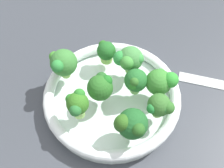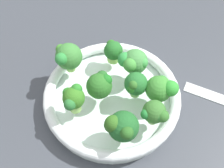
{
  "view_description": "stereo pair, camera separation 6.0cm",
  "coord_description": "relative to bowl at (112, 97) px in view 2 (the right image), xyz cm",
  "views": [
    {
      "loc": [
        -30.28,
        15.31,
        56.35
      ],
      "look_at": [
        1.44,
        2.8,
        7.18
      ],
      "focal_mm": 47.46,
      "sensor_mm": 36.0,
      "label": 1
    },
    {
      "loc": [
        -31.98,
        9.58,
        56.35
      ],
      "look_at": [
        1.44,
        2.8,
        7.18
      ],
      "focal_mm": 47.46,
      "sensor_mm": 36.0,
      "label": 2
    }
  ],
  "objects": [
    {
      "name": "broccoli_floret_7",
      "position": [
        -8.43,
        -6.5,
        5.57
      ],
      "size": [
        4.91,
        5.13,
        5.83
      ],
      "color": "#88B05C",
      "rests_on": "bowl"
    },
    {
      "name": "ground_plane",
      "position": [
        -1.44,
        -2.8,
        -3.38
      ],
      "size": [
        130.0,
        130.0,
        2.5
      ],
      "primitive_type": "cube",
      "color": "#393D44"
    },
    {
      "name": "broccoli_floret_5",
      "position": [
        -10.11,
        0.33,
        5.9
      ],
      "size": [
        6.21,
        6.45,
        6.66
      ],
      "color": "#7FB75A",
      "rests_on": "bowl"
    },
    {
      "name": "bowl",
      "position": [
        0.0,
        0.0,
        0.0
      ],
      "size": [
        29.46,
        29.46,
        4.18
      ],
      "color": "silver",
      "rests_on": "ground_plane"
    },
    {
      "name": "broccoli_floret_6",
      "position": [
        -0.12,
        2.48,
        5.55
      ],
      "size": [
        5.38,
        5.33,
        6.05
      ],
      "color": "#91BE61",
      "rests_on": "bowl"
    },
    {
      "name": "broccoli_floret_0",
      "position": [
        7.81,
        7.88,
        6.39
      ],
      "size": [
        5.92,
        5.73,
        7.19
      ],
      "color": "#87BC55",
      "rests_on": "bowl"
    },
    {
      "name": "broccoli_floret_3",
      "position": [
        3.68,
        -5.33,
        6.35
      ],
      "size": [
        5.5,
        6.29,
        6.89
      ],
      "color": "#8ACB5E",
      "rests_on": "bowl"
    },
    {
      "name": "broccoli_floret_4",
      "position": [
        -1.25,
        -4.46,
        5.81
      ],
      "size": [
        4.87,
        4.75,
        6.22
      ],
      "color": "#7AB65E",
      "rests_on": "bowl"
    },
    {
      "name": "broccoli_floret_8",
      "position": [
        -2.51,
        8.08,
        6.11
      ],
      "size": [
        5.42,
        4.38,
        6.43
      ],
      "color": "#8BBC59",
      "rests_on": "bowl"
    },
    {
      "name": "broccoli_floret_1",
      "position": [
        -3.42,
        -9.14,
        5.69
      ],
      "size": [
        5.38,
        6.22,
        6.28
      ],
      "color": "#92C873",
      "rests_on": "bowl"
    },
    {
      "name": "broccoli_floret_2",
      "position": [
        8.72,
        -2.25,
        5.01
      ],
      "size": [
        4.62,
        4.39,
        5.21
      ],
      "color": "#9FD361",
      "rests_on": "bowl"
    }
  ]
}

